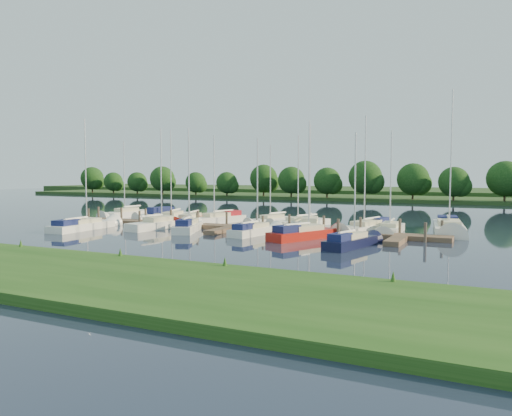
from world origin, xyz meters
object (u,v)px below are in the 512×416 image
at_px(sailboat_n_5, 272,222).
at_px(sailboat_s_2, 188,228).
at_px(dock, 232,228).
at_px(sailboat_n_0, 126,215).
at_px(motorboat, 159,216).

bearing_deg(sailboat_n_5, sailboat_s_2, 85.43).
bearing_deg(sailboat_n_5, dock, 101.21).
bearing_deg(sailboat_n_0, motorboat, -179.29).
bearing_deg(motorboat, sailboat_s_2, 156.96).
height_order(dock, sailboat_n_5, sailboat_n_5).
bearing_deg(sailboat_s_2, sailboat_n_0, 127.29).
bearing_deg(sailboat_n_5, motorboat, 22.19).
bearing_deg(sailboat_n_0, sailboat_s_2, 155.31).
distance_m(motorboat, sailboat_n_5, 14.73).
relative_size(dock, sailboat_n_5, 4.48).
distance_m(sailboat_n_0, motorboat, 5.59).
xyz_separation_m(dock, motorboat, (-13.59, 6.46, 0.17)).
bearing_deg(motorboat, sailboat_n_0, 12.44).
height_order(dock, sailboat_s_2, sailboat_s_2).
bearing_deg(dock, sailboat_n_0, 159.82).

